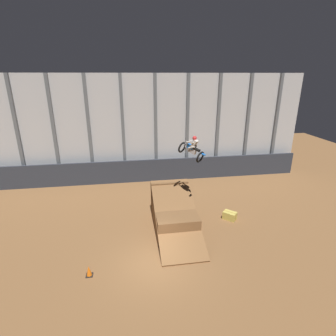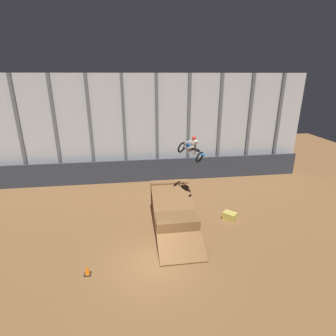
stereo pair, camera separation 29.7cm
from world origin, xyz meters
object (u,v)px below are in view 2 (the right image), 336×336
at_px(dirt_ramp, 173,214).
at_px(traffic_cone_near_ramp, 87,270).
at_px(hay_bale_trackside, 230,216).
at_px(rider_bike_solo, 191,149).

bearing_deg(dirt_ramp, traffic_cone_near_ramp, -141.57).
bearing_deg(dirt_ramp, hay_bale_trackside, 2.20).
height_order(rider_bike_solo, hay_bale_trackside, rider_bike_solo).
bearing_deg(dirt_ramp, rider_bike_solo, -25.07).
relative_size(rider_bike_solo, hay_bale_trackside, 1.61).
bearing_deg(rider_bike_solo, hay_bale_trackside, -30.64).
xyz_separation_m(rider_bike_solo, hay_bale_trackside, (3.10, 0.64, -5.26)).
height_order(rider_bike_solo, traffic_cone_near_ramp, rider_bike_solo).
distance_m(traffic_cone_near_ramp, hay_bale_trackside, 10.20).
height_order(dirt_ramp, traffic_cone_near_ramp, dirt_ramp).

